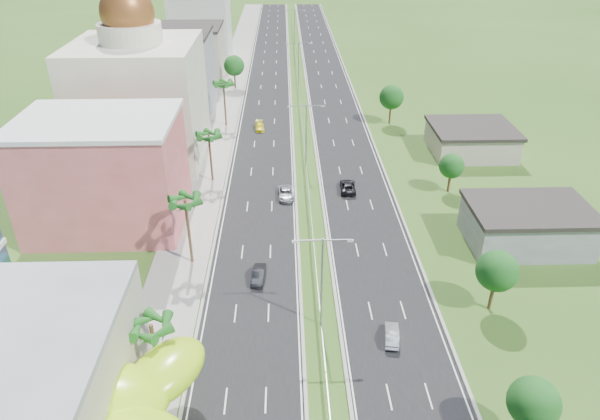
{
  "coord_description": "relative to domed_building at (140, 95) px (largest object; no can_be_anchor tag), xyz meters",
  "views": [
    {
      "loc": [
        -3.55,
        -33.7,
        39.41
      ],
      "look_at": [
        -1.85,
        22.6,
        7.0
      ],
      "focal_mm": 32.0,
      "sensor_mm": 36.0,
      "label": 1
    }
  ],
  "objects": [
    {
      "name": "ground",
      "position": [
        28.0,
        -55.0,
        -11.35
      ],
      "size": [
        500.0,
        500.0,
        0.0
      ],
      "primitive_type": "plane",
      "color": "#2D5119",
      "rests_on": "ground"
    },
    {
      "name": "road_left",
      "position": [
        20.5,
        35.0,
        -11.33
      ],
      "size": [
        11.0,
        260.0,
        0.04
      ],
      "primitive_type": "cube",
      "color": "black",
      "rests_on": "ground"
    },
    {
      "name": "road_right",
      "position": [
        35.5,
        35.0,
        -11.33
      ],
      "size": [
        11.0,
        260.0,
        0.04
      ],
      "primitive_type": "cube",
      "color": "black",
      "rests_on": "ground"
    },
    {
      "name": "sidewalk_left",
      "position": [
        11.0,
        35.0,
        -11.29
      ],
      "size": [
        7.0,
        260.0,
        0.12
      ],
      "primitive_type": "cube",
      "color": "gray",
      "rests_on": "ground"
    },
    {
      "name": "median_guardrail",
      "position": [
        28.0,
        16.99,
        -10.74
      ],
      "size": [
        0.1,
        216.06,
        0.76
      ],
      "color": "gray",
      "rests_on": "ground"
    },
    {
      "name": "streetlight_median_b",
      "position": [
        28.0,
        -45.0,
        -4.61
      ],
      "size": [
        6.04,
        0.25,
        11.0
      ],
      "color": "gray",
      "rests_on": "ground"
    },
    {
      "name": "streetlight_median_c",
      "position": [
        28.0,
        -5.0,
        -4.61
      ],
      "size": [
        6.04,
        0.25,
        11.0
      ],
      "color": "gray",
      "rests_on": "ground"
    },
    {
      "name": "streetlight_median_d",
      "position": [
        28.0,
        40.0,
        -4.61
      ],
      "size": [
        6.04,
        0.25,
        11.0
      ],
      "color": "gray",
      "rests_on": "ground"
    },
    {
      "name": "streetlight_median_e",
      "position": [
        28.0,
        85.0,
        -4.61
      ],
      "size": [
        6.04,
        0.25,
        11.0
      ],
      "color": "gray",
      "rests_on": "ground"
    },
    {
      "name": "lime_canopy",
      "position": [
        8.0,
        -59.0,
        -6.36
      ],
      "size": [
        18.0,
        15.0,
        7.4
      ],
      "color": "#A6DD15",
      "rests_on": "ground"
    },
    {
      "name": "pink_shophouse",
      "position": [
        0.0,
        -23.0,
        -3.85
      ],
      "size": [
        20.0,
        15.0,
        15.0
      ],
      "primitive_type": "cube",
      "color": "#C55550",
      "rests_on": "ground"
    },
    {
      "name": "domed_building",
      "position": [
        0.0,
        0.0,
        0.0
      ],
      "size": [
        20.0,
        20.0,
        28.7
      ],
      "color": "beige",
      "rests_on": "ground"
    },
    {
      "name": "midrise_grey",
      "position": [
        1.0,
        25.0,
        -3.35
      ],
      "size": [
        16.0,
        15.0,
        16.0
      ],
      "primitive_type": "cube",
      "color": "gray",
      "rests_on": "ground"
    },
    {
      "name": "midrise_beige",
      "position": [
        1.0,
        47.0,
        -4.85
      ],
      "size": [
        16.0,
        15.0,
        13.0
      ],
      "primitive_type": "cube",
      "color": "#B4AA94",
      "rests_on": "ground"
    },
    {
      "name": "midrise_white",
      "position": [
        1.0,
        70.0,
        -2.35
      ],
      "size": [
        16.0,
        15.0,
        18.0
      ],
      "primitive_type": "cube",
      "color": "silver",
      "rests_on": "ground"
    },
    {
      "name": "shed_near",
      "position": [
        56.0,
        -30.0,
        -8.85
      ],
      "size": [
        15.0,
        10.0,
        5.0
      ],
      "primitive_type": "cube",
      "color": "gray",
      "rests_on": "ground"
    },
    {
      "name": "shed_far",
      "position": [
        58.0,
        -0.0,
        -9.15
      ],
      "size": [
        14.0,
        12.0,
        4.4
      ],
      "primitive_type": "cube",
      "color": "#B4AA94",
      "rests_on": "ground"
    },
    {
      "name": "palm_tree_b",
      "position": [
        12.5,
        -53.0,
        -4.29
      ],
      "size": [
        3.6,
        3.6,
        8.1
      ],
      "color": "#47301C",
      "rests_on": "ground"
    },
    {
      "name": "palm_tree_c",
      "position": [
        12.5,
        -33.0,
        -2.85
      ],
      "size": [
        3.6,
        3.6,
        9.6
      ],
      "color": "#47301C",
      "rests_on": "ground"
    },
    {
      "name": "palm_tree_d",
      "position": [
        12.5,
        -10.0,
        -3.81
      ],
      "size": [
        3.6,
        3.6,
        8.6
      ],
      "color": "#47301C",
      "rests_on": "ground"
    },
    {
      "name": "palm_tree_e",
      "position": [
        12.5,
        15.0,
        -3.05
      ],
      "size": [
        3.6,
        3.6,
        9.4
      ],
      "color": "#47301C",
      "rests_on": "ground"
    },
    {
      "name": "leafy_tree_lfar",
      "position": [
        12.5,
        40.0,
        -5.78
      ],
      "size": [
        4.9,
        4.9,
        8.05
      ],
      "color": "#47301C",
      "rests_on": "ground"
    },
    {
      "name": "leafy_tree_ra",
      "position": [
        44.0,
        -60.0,
        -6.58
      ],
      "size": [
        4.2,
        4.2,
        6.9
      ],
      "color": "#47301C",
      "rests_on": "ground"
    },
    {
      "name": "leafy_tree_rb",
      "position": [
        47.0,
        -43.0,
        -6.18
      ],
      "size": [
        4.55,
        4.55,
        7.47
      ],
      "color": "#47301C",
      "rests_on": "ground"
    },
    {
      "name": "leafy_tree_rc",
      "position": [
        50.0,
        -15.0,
        -6.98
      ],
      "size": [
        3.85,
        3.85,
        6.33
      ],
      "color": "#47301C",
      "rests_on": "ground"
    },
    {
      "name": "leafy_tree_rd",
      "position": [
        46.0,
        15.0,
        -5.78
      ],
      "size": [
        4.9,
        4.9,
        8.05
      ],
      "color": "#47301C",
      "rests_on": "ground"
    },
    {
      "name": "car_dark_left",
      "position": [
        21.02,
        -36.95,
        -10.63
      ],
      "size": [
        1.82,
        4.27,
        1.37
      ],
      "primitive_type": "imported",
      "rotation": [
        0.0,
        0.0,
        -0.09
      ],
      "color": "black",
      "rests_on": "road_left"
    },
    {
      "name": "car_silver_mid_left",
      "position": [
        24.46,
        -16.29,
        -10.63
      ],
      "size": [
        2.54,
        5.02,
        1.36
      ],
      "primitive_type": "imported",
      "rotation": [
        0.0,
        0.0,
        0.06
      ],
      "color": "#999BA0",
      "rests_on": "road_left"
    },
    {
      "name": "car_yellow_far_left",
      "position": [
        19.4,
        12.39,
        -10.68
      ],
      "size": [
        2.13,
        4.51,
        1.27
      ],
      "primitive_type": "imported",
      "rotation": [
        0.0,
        0.0,
        0.08
      ],
      "color": "gold",
      "rests_on": "road_left"
    },
    {
      "name": "car_silver_right",
      "position": [
        35.2,
        -47.59,
        -10.66
      ],
      "size": [
        1.99,
        4.13,
        1.31
      ],
      "primitive_type": "imported",
      "rotation": [
        0.0,
        0.0,
        2.98
      ],
      "color": "#A6A9AD",
      "rests_on": "road_right"
    },
    {
      "name": "car_dark_far_right",
      "position": [
        34.24,
        -14.25,
        -10.6
      ],
      "size": [
        2.62,
        5.23,
        1.42
      ],
      "primitive_type": "imported",
      "rotation": [
        0.0,
        0.0,
        3.09
      ],
      "color": "black",
      "rests_on": "road_right"
    }
  ]
}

